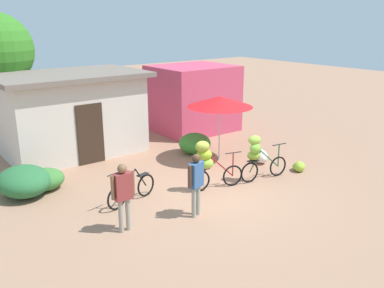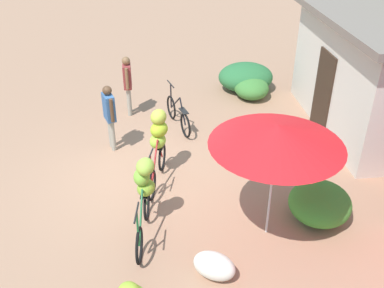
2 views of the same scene
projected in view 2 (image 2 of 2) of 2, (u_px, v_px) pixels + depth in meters
The scene contains 12 objects.
ground_plane at pixel (146, 173), 9.47m from camera, with size 60.00×60.00×0.00m, color #9E7459.
building_low at pixel (382, 72), 10.56m from camera, with size 4.96×3.30×2.85m.
hedge_bush_front_left at pixel (246, 77), 13.01m from camera, with size 1.39×1.61×0.81m, color #296737.
hedge_bush_front_right at pixel (251, 88), 12.59m from camera, with size 1.09×0.99×0.60m, color #3C7834.
hedge_bush_mid at pixel (320, 203), 8.01m from camera, with size 1.13×1.14×0.73m, color #3B882F.
market_umbrella at pixel (277, 135), 6.85m from camera, with size 2.18×2.18×2.19m.
bicycle_leftmost at pixel (178, 115), 11.06m from camera, with size 1.63×0.48×0.99m.
bicycle_near_pile at pixel (158, 139), 8.97m from camera, with size 1.62×0.57×1.46m.
bicycle_center_loaded at pixel (144, 191), 7.58m from camera, with size 1.69×0.44×1.40m.
produce_sack at pixel (214, 266), 6.91m from camera, with size 0.70×0.44×0.44m, color silver.
person_vendor at pixel (127, 80), 11.35m from camera, with size 0.58×0.21×1.61m.
person_bystander at pixel (109, 111), 9.85m from camera, with size 0.56×0.31×1.59m.
Camera 2 is at (7.84, 0.10, 5.44)m, focal length 41.07 mm.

